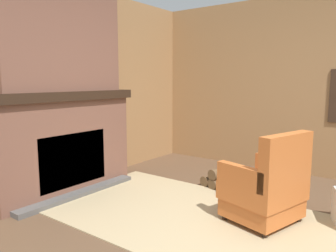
{
  "coord_description": "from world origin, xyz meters",
  "views": [
    {
      "loc": [
        1.05,
        -2.47,
        1.43
      ],
      "look_at": [
        -1.17,
        0.52,
        0.9
      ],
      "focal_mm": 35.0,
      "sensor_mm": 36.0,
      "label": 1
    }
  ],
  "objects_px": {
    "armchair": "(266,189)",
    "decorative_plate_on_mantel": "(58,80)",
    "firewood_stack": "(221,180)",
    "storage_case": "(86,85)"
  },
  "relations": [
    {
      "from": "armchair",
      "to": "decorative_plate_on_mantel",
      "type": "xyz_separation_m",
      "value": [
        -2.46,
        -0.62,
        1.08
      ]
    },
    {
      "from": "firewood_stack",
      "to": "decorative_plate_on_mantel",
      "type": "height_order",
      "value": "decorative_plate_on_mantel"
    },
    {
      "from": "firewood_stack",
      "to": "storage_case",
      "type": "height_order",
      "value": "storage_case"
    },
    {
      "from": "firewood_stack",
      "to": "armchair",
      "type": "bearing_deg",
      "value": -39.16
    },
    {
      "from": "firewood_stack",
      "to": "storage_case",
      "type": "bearing_deg",
      "value": -149.89
    },
    {
      "from": "armchair",
      "to": "firewood_stack",
      "type": "bearing_deg",
      "value": -23.38
    },
    {
      "from": "decorative_plate_on_mantel",
      "to": "storage_case",
      "type": "bearing_deg",
      "value": 87.24
    },
    {
      "from": "armchair",
      "to": "firewood_stack",
      "type": "distance_m",
      "value": 1.14
    },
    {
      "from": "firewood_stack",
      "to": "decorative_plate_on_mantel",
      "type": "relative_size",
      "value": 1.78
    },
    {
      "from": "armchair",
      "to": "decorative_plate_on_mantel",
      "type": "bearing_deg",
      "value": 29.98
    }
  ]
}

